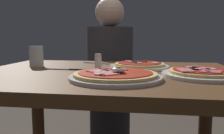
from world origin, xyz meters
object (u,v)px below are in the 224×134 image
object	(u,v)px
fork	(94,63)
diner_person	(110,87)
pizza_across_left	(202,73)
knife	(70,69)
pizza_foreground	(115,76)
pizza_across_right	(139,65)
salt_shaker	(98,61)
dining_table	(106,103)
water_glass_near	(36,57)

from	to	relation	value
fork	diner_person	bearing A→B (deg)	87.43
pizza_across_left	knife	xyz separation A→B (m)	(-0.53, 0.09, -0.01)
pizza_foreground	pizza_across_left	xyz separation A→B (m)	(0.30, 0.11, -0.00)
pizza_across_left	fork	world-z (taller)	pizza_across_left
pizza_foreground	pizza_across_right	world-z (taller)	pizza_foreground
pizza_foreground	diner_person	bearing A→B (deg)	100.43
fork	pizza_across_left	bearing A→B (deg)	-35.79
pizza_foreground	diner_person	xyz separation A→B (m)	(-0.16, 0.86, -0.23)
salt_shaker	diner_person	xyz separation A→B (m)	(-0.05, 0.62, -0.25)
pizza_foreground	diner_person	world-z (taller)	diner_person
dining_table	diner_person	xyz separation A→B (m)	(-0.10, 0.69, -0.08)
pizza_across_right	diner_person	bearing A→B (deg)	112.28
knife	dining_table	bearing A→B (deg)	-6.66
water_glass_near	fork	size ratio (longest dim) A/B	0.65
dining_table	water_glass_near	distance (m)	0.42
knife	salt_shaker	size ratio (longest dim) A/B	2.92
pizza_foreground	fork	distance (m)	0.49
dining_table	diner_person	world-z (taller)	diner_person
pizza_across_left	fork	size ratio (longest dim) A/B	1.93
dining_table	salt_shaker	size ratio (longest dim) A/B	16.10
pizza_across_left	salt_shaker	xyz separation A→B (m)	(-0.42, 0.14, 0.02)
fork	knife	size ratio (longest dim) A/B	0.77
pizza_across_right	salt_shaker	distance (m)	0.19
dining_table	pizza_across_right	xyz separation A→B (m)	(0.13, 0.13, 0.14)
fork	salt_shaker	xyz separation A→B (m)	(0.07, -0.21, 0.03)
dining_table	pizza_across_right	distance (m)	0.23
pizza_foreground	fork	world-z (taller)	pizza_foreground
knife	pizza_across_left	bearing A→B (deg)	-9.34
dining_table	pizza_foreground	world-z (taller)	pizza_foreground
pizza_across_right	salt_shaker	world-z (taller)	salt_shaker
pizza_foreground	water_glass_near	xyz separation A→B (m)	(-0.42, 0.29, 0.03)
dining_table	pizza_across_left	world-z (taller)	pizza_across_left
water_glass_near	knife	bearing A→B (deg)	-25.78
pizza_across_right	diner_person	distance (m)	0.64
pizza_across_right	diner_person	size ratio (longest dim) A/B	0.23
water_glass_near	knife	distance (m)	0.23
salt_shaker	diner_person	bearing A→B (deg)	94.47
water_glass_near	diner_person	bearing A→B (deg)	65.22
pizza_foreground	water_glass_near	size ratio (longest dim) A/B	3.21
pizza_foreground	diner_person	size ratio (longest dim) A/B	0.27
pizza_foreground	pizza_across_right	xyz separation A→B (m)	(0.07, 0.31, -0.00)
pizza_across_left	salt_shaker	world-z (taller)	salt_shaker
knife	fork	bearing A→B (deg)	80.23
pizza_across_right	water_glass_near	world-z (taller)	water_glass_near
pizza_foreground	knife	xyz separation A→B (m)	(-0.22, 0.20, -0.01)
fork	knife	world-z (taller)	knife
dining_table	fork	xyz separation A→B (m)	(-0.12, 0.28, 0.14)
fork	diner_person	size ratio (longest dim) A/B	0.13
dining_table	pizza_across_right	size ratio (longest dim) A/B	4.02
diner_person	pizza_across_right	bearing A→B (deg)	112.28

